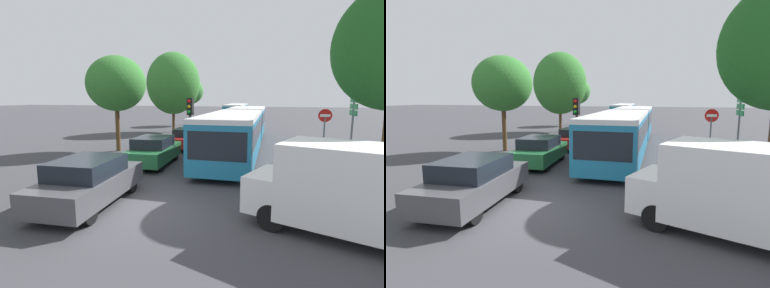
# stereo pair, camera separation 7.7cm
# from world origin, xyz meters

# --- Properties ---
(ground_plane) EXTENTS (200.00, 200.00, 0.00)m
(ground_plane) POSITION_xyz_m (0.00, 0.00, 0.00)
(ground_plane) COLOR #3D3D42
(articulated_bus) EXTENTS (2.87, 17.55, 2.60)m
(articulated_bus) POSITION_xyz_m (1.82, 11.61, 1.50)
(articulated_bus) COLOR teal
(articulated_bus) RESTS_ON ground
(city_bus_rear) EXTENTS (2.67, 11.14, 2.39)m
(city_bus_rear) POSITION_xyz_m (-1.71, 36.57, 1.38)
(city_bus_rear) COLOR teal
(city_bus_rear) RESTS_ON ground
(queued_car_graphite) EXTENTS (2.15, 4.53, 1.54)m
(queued_car_graphite) POSITION_xyz_m (-1.62, -0.07, 0.78)
(queued_car_graphite) COLOR #47474C
(queued_car_graphite) RESTS_ON ground
(queued_car_green) EXTENTS (2.04, 4.30, 1.46)m
(queued_car_green) POSITION_xyz_m (-1.88, 5.83, 0.74)
(queued_car_green) COLOR #236638
(queued_car_green) RESTS_ON ground
(queued_car_red) EXTENTS (1.92, 4.05, 1.37)m
(queued_car_red) POSITION_xyz_m (-1.61, 10.99, 0.70)
(queued_car_red) COLOR #B21E19
(queued_car_red) RESTS_ON ground
(queued_car_tan) EXTENTS (1.93, 4.08, 1.38)m
(queued_car_tan) POSITION_xyz_m (-1.88, 17.16, 0.70)
(queued_car_tan) COLOR tan
(queued_car_tan) RESTS_ON ground
(queued_car_black) EXTENTS (2.00, 4.23, 1.44)m
(queued_car_black) POSITION_xyz_m (-1.87, 23.47, 0.73)
(queued_car_black) COLOR black
(queued_car_black) RESTS_ON ground
(white_van) EXTENTS (5.36, 3.51, 2.31)m
(white_van) POSITION_xyz_m (6.09, -0.28, 1.24)
(white_van) COLOR white
(white_van) RESTS_ON ground
(traffic_light) EXTENTS (0.36, 0.38, 3.40)m
(traffic_light) POSITION_xyz_m (-0.36, 7.26, 2.50)
(traffic_light) COLOR #56595E
(traffic_light) RESTS_ON ground
(no_entry_sign) EXTENTS (0.70, 0.08, 2.82)m
(no_entry_sign) POSITION_xyz_m (6.59, 9.23, 1.88)
(no_entry_sign) COLOR #56595E
(no_entry_sign) RESTS_ON ground
(direction_sign_post) EXTENTS (0.10, 1.40, 3.60)m
(direction_sign_post) POSITION_xyz_m (7.97, 9.42, 2.57)
(direction_sign_post) COLOR #56595E
(direction_sign_post) RESTS_ON ground
(tree_left_mid) EXTENTS (3.71, 3.71, 5.99)m
(tree_left_mid) POSITION_xyz_m (-5.66, 8.93, 4.26)
(tree_left_mid) COLOR #51381E
(tree_left_mid) RESTS_ON ground
(tree_left_far) EXTENTS (5.15, 5.15, 7.69)m
(tree_left_far) POSITION_xyz_m (-5.68, 19.75, 4.73)
(tree_left_far) COLOR #51381E
(tree_left_far) RESTS_ON ground
(tree_left_distant) EXTENTS (3.27, 3.27, 5.71)m
(tree_left_distant) POSITION_xyz_m (-6.08, 27.18, 4.04)
(tree_left_distant) COLOR #51381E
(tree_left_distant) RESTS_ON ground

